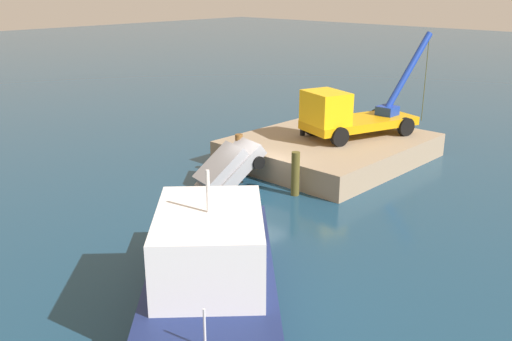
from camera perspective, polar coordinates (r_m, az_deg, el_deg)
ground at (r=26.84m, az=-0.09°, el=-1.67°), size 200.00×200.00×0.00m
dock at (r=31.04m, az=7.53°, el=2.21°), size 10.07×8.37×1.26m
crane_truck at (r=30.78m, az=9.34°, el=5.67°), size 8.46×4.37×5.38m
dock_worker at (r=30.93m, az=4.78°, el=5.26°), size 0.34×0.34×1.84m
salvaged_car at (r=26.74m, az=-3.40°, el=-0.34°), size 4.10×2.79×3.19m
moored_yacht at (r=18.06m, az=-4.37°, el=-10.11°), size 10.29×10.42×6.10m
piling_near at (r=28.05m, az=-1.73°, el=1.55°), size 0.38×0.38×2.16m
piling_mid at (r=25.54m, az=4.01°, el=-0.34°), size 0.39×0.39×2.05m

